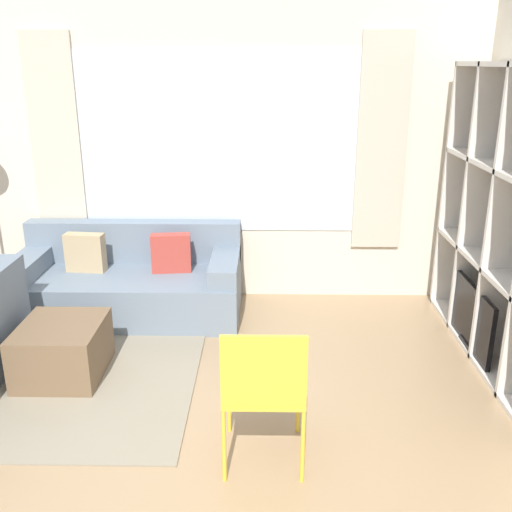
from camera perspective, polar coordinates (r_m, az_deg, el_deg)
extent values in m
cube|color=beige|center=(5.25, -3.76, 10.11)|extent=(5.87, 0.07, 2.70)
cube|color=silver|center=(5.19, -3.82, 11.13)|extent=(2.57, 0.01, 1.60)
cube|color=beige|center=(5.49, -19.40, 10.55)|extent=(0.44, 0.03, 1.90)
cube|color=beige|center=(5.26, 12.45, 10.85)|extent=(0.44, 0.03, 1.90)
cube|color=gray|center=(4.58, -19.03, -10.10)|extent=(2.09, 2.27, 0.01)
cube|color=silver|center=(4.39, 24.20, 3.08)|extent=(0.35, 0.04, 2.15)
cube|color=silver|center=(4.87, 21.85, 4.81)|extent=(0.35, 0.04, 2.15)
cube|color=silver|center=(5.37, 19.91, 6.22)|extent=(0.35, 0.04, 2.15)
cube|color=silver|center=(4.76, 22.50, -9.22)|extent=(0.35, 2.14, 0.04)
cube|color=silver|center=(4.49, 23.60, -1.31)|extent=(0.35, 2.14, 0.04)
cube|color=black|center=(4.73, 20.71, -5.64)|extent=(0.04, 0.86, 0.49)
cube|color=black|center=(4.83, 20.63, -8.11)|extent=(0.10, 0.24, 0.03)
cylinder|color=white|center=(4.57, 23.35, 9.34)|extent=(0.09, 0.09, 0.12)
cylinder|color=gold|center=(4.92, 21.45, -7.20)|extent=(0.08, 0.08, 0.11)
cylinder|color=#388947|center=(4.93, 21.43, -7.42)|extent=(0.10, 0.10, 0.07)
cylinder|color=white|center=(5.40, 19.46, -4.46)|extent=(0.06, 0.06, 0.14)
cylinder|color=red|center=(5.06, 21.15, 10.38)|extent=(0.05, 0.05, 0.12)
cube|color=slate|center=(5.17, -12.60, -3.76)|extent=(1.95, 0.87, 0.39)
cube|color=slate|center=(5.36, -12.07, 1.46)|extent=(1.95, 0.18, 0.38)
cube|color=slate|center=(5.34, -21.78, -0.78)|extent=(0.24, 0.81, 0.16)
cube|color=slate|center=(4.94, -3.12, -0.95)|extent=(0.24, 0.81, 0.16)
cube|color=tan|center=(5.21, -16.70, 0.33)|extent=(0.35, 0.15, 0.34)
cube|color=#AD3D33|center=(5.03, -8.48, 0.30)|extent=(0.35, 0.16, 0.34)
cube|color=brown|center=(4.33, -18.78, -8.91)|extent=(0.57, 0.63, 0.40)
cylinder|color=gold|center=(3.53, 4.25, -14.19)|extent=(0.02, 0.02, 0.44)
cylinder|color=gold|center=(3.53, -2.71, -14.16)|extent=(0.02, 0.02, 0.44)
cylinder|color=gold|center=(3.18, 4.70, -18.48)|extent=(0.02, 0.02, 0.44)
cylinder|color=gold|center=(3.18, -3.22, -18.44)|extent=(0.02, 0.02, 0.44)
cube|color=gold|center=(3.22, 0.77, -12.85)|extent=(0.44, 0.46, 0.02)
cube|color=gold|center=(2.93, 0.78, -11.48)|extent=(0.44, 0.02, 0.40)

